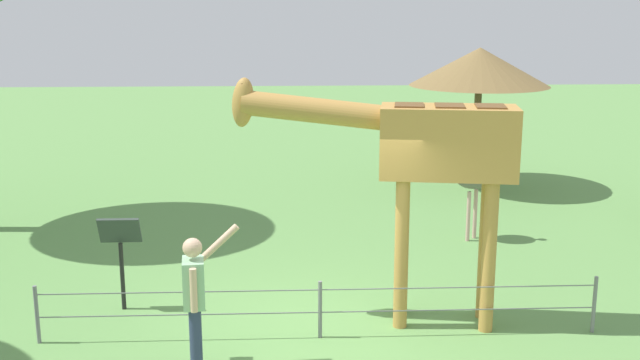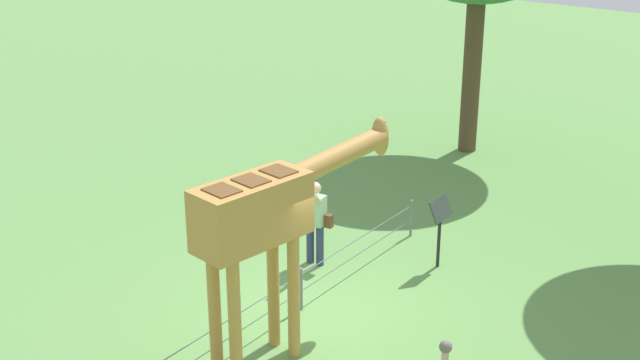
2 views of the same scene
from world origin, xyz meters
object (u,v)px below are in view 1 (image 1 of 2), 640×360
object	(u,v)px
visitor	(195,295)
info_sign	(120,243)
giraffe	(425,154)
shade_hut_far	(480,67)
ostrich	(473,175)

from	to	relation	value
visitor	info_sign	distance (m)	2.20
info_sign	visitor	bearing A→B (deg)	123.36
giraffe	shade_hut_far	size ratio (longest dim) A/B	1.16
visitor	ostrich	world-z (taller)	ostrich
giraffe	shade_hut_far	world-z (taller)	giraffe
giraffe	visitor	xyz separation A→B (m)	(2.80, 1.25, -1.35)
visitor	shade_hut_far	xyz separation A→B (m)	(-5.36, -8.72, 1.83)
shade_hut_far	info_sign	distance (m)	9.68
shade_hut_far	ostrich	bearing A→B (deg)	75.37
giraffe	visitor	size ratio (longest dim) A/B	2.18
visitor	ostrich	xyz separation A→B (m)	(-4.33, -4.78, 0.27)
giraffe	visitor	bearing A→B (deg)	24.03
giraffe	info_sign	xyz separation A→B (m)	(4.01, -0.59, -1.31)
info_sign	giraffe	bearing A→B (deg)	171.69
ostrich	shade_hut_far	distance (m)	4.36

